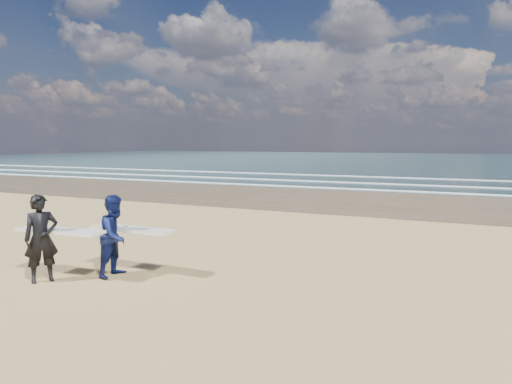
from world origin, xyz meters
The scene contains 2 objects.
surfer_near centered at (-0.58, 0.05, 1.01)m, with size 2.24×1.14×2.00m.
surfer_far centered at (0.62, 1.10, 0.97)m, with size 2.21×1.10×1.93m.
Camera 1 is at (8.02, -7.18, 3.18)m, focal length 32.00 mm.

